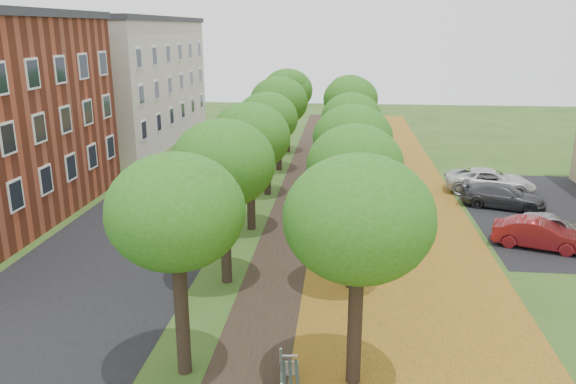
% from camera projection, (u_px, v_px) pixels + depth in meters
% --- Properties ---
extents(ground, '(120.00, 120.00, 0.00)m').
position_uv_depth(ground, '(261.00, 376.00, 15.94)').
color(ground, '#2D4C19').
rests_on(ground, ground).
extents(street_asphalt, '(8.00, 70.00, 0.01)m').
position_uv_depth(street_asphalt, '(166.00, 207.00, 30.97)').
color(street_asphalt, black).
rests_on(street_asphalt, ground).
extents(footpath, '(3.20, 70.00, 0.01)m').
position_uv_depth(footpath, '(301.00, 211.00, 30.27)').
color(footpath, black).
rests_on(footpath, ground).
extents(leaf_verge, '(7.50, 70.00, 0.01)m').
position_uv_depth(leaf_verge, '(395.00, 214.00, 29.80)').
color(leaf_verge, '#A86F1F').
rests_on(leaf_verge, ground).
extents(parking_lot, '(9.00, 16.00, 0.01)m').
position_uv_depth(parking_lot, '(554.00, 213.00, 29.96)').
color(parking_lot, black).
rests_on(parking_lot, ground).
extents(tree_row_west, '(3.59, 33.59, 6.17)m').
position_uv_depth(tree_row_west, '(259.00, 126.00, 29.18)').
color(tree_row_west, black).
rests_on(tree_row_west, ground).
extents(tree_row_east, '(3.59, 33.59, 6.17)m').
position_uv_depth(tree_row_east, '(352.00, 127.00, 28.73)').
color(tree_row_east, black).
rests_on(tree_row_east, ground).
extents(building_cream, '(10.30, 20.30, 10.40)m').
position_uv_depth(building_cream, '(118.00, 80.00, 47.58)').
color(building_cream, beige).
rests_on(building_cream, ground).
extents(bench, '(0.73, 1.82, 0.84)m').
position_uv_depth(bench, '(288.00, 379.00, 15.07)').
color(bench, '#283229').
rests_on(bench, ground).
extents(car_silver, '(4.06, 1.80, 1.36)m').
position_uv_depth(car_silver, '(549.00, 227.00, 25.91)').
color(car_silver, '#A5A4A9').
rests_on(car_silver, ground).
extents(car_red, '(4.20, 2.59, 1.31)m').
position_uv_depth(car_red, '(539.00, 234.00, 25.04)').
color(car_red, maroon).
rests_on(car_red, ground).
extents(car_grey, '(4.75, 3.11, 1.28)m').
position_uv_depth(car_grey, '(503.00, 196.00, 30.70)').
color(car_grey, '#37383C').
rests_on(car_grey, ground).
extents(car_white, '(5.44, 3.12, 1.43)m').
position_uv_depth(car_white, '(490.00, 181.00, 33.46)').
color(car_white, silver).
rests_on(car_white, ground).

